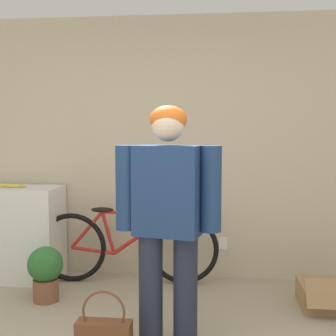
{
  "coord_description": "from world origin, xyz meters",
  "views": [
    {
      "loc": [
        0.54,
        -2.17,
        1.52
      ],
      "look_at": [
        0.18,
        0.88,
        1.24
      ],
      "focal_mm": 50.0,
      "sensor_mm": 36.0,
      "label": 1
    }
  ],
  "objects_px": {
    "person": "(168,210)",
    "potted_plant": "(45,271)",
    "bicycle": "(127,246)",
    "cardboard_box": "(325,295)",
    "banana": "(13,186)"
  },
  "relations": [
    {
      "from": "person",
      "to": "bicycle",
      "type": "xyz_separation_m",
      "value": [
        -0.55,
        1.3,
        -0.6
      ]
    },
    {
      "from": "person",
      "to": "banana",
      "type": "xyz_separation_m",
      "value": [
        -1.68,
        1.26,
        -0.02
      ]
    },
    {
      "from": "bicycle",
      "to": "potted_plant",
      "type": "relative_size",
      "value": 3.68
    },
    {
      "from": "person",
      "to": "bicycle",
      "type": "height_order",
      "value": "person"
    },
    {
      "from": "person",
      "to": "banana",
      "type": "distance_m",
      "value": 2.1
    },
    {
      "from": "person",
      "to": "potted_plant",
      "type": "relative_size",
      "value": 3.45
    },
    {
      "from": "person",
      "to": "potted_plant",
      "type": "bearing_deg",
      "value": 158.35
    },
    {
      "from": "banana",
      "to": "potted_plant",
      "type": "relative_size",
      "value": 0.62
    },
    {
      "from": "person",
      "to": "cardboard_box",
      "type": "xyz_separation_m",
      "value": [
        1.23,
        0.9,
        -0.86
      ]
    },
    {
      "from": "bicycle",
      "to": "cardboard_box",
      "type": "relative_size",
      "value": 3.3
    },
    {
      "from": "cardboard_box",
      "to": "potted_plant",
      "type": "relative_size",
      "value": 1.12
    },
    {
      "from": "banana",
      "to": "bicycle",
      "type": "bearing_deg",
      "value": 2.17
    },
    {
      "from": "bicycle",
      "to": "cardboard_box",
      "type": "xyz_separation_m",
      "value": [
        1.78,
        -0.41,
        -0.26
      ]
    },
    {
      "from": "person",
      "to": "potted_plant",
      "type": "xyz_separation_m",
      "value": [
        -1.16,
        0.75,
        -0.69
      ]
    },
    {
      "from": "cardboard_box",
      "to": "person",
      "type": "bearing_deg",
      "value": -143.86
    }
  ]
}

